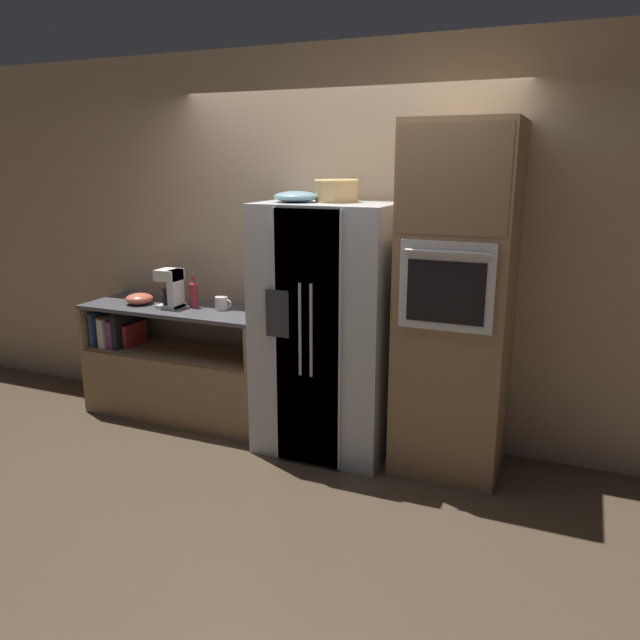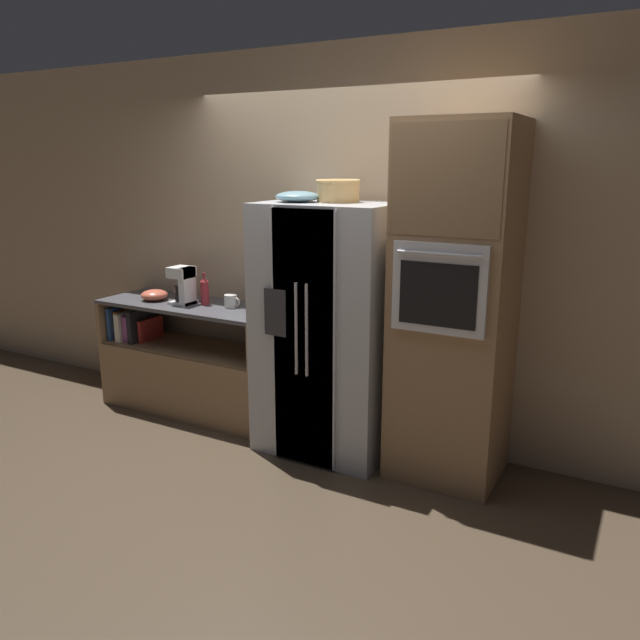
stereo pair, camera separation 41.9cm
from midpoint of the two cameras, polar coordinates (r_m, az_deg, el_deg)
name	(u,v)px [view 2 (the right image)]	position (r m, az deg, el deg)	size (l,w,h in m)	color
ground_plane	(321,445)	(4.61, 2.77, -11.44)	(20.00, 20.00, 0.00)	#4C3D2D
wall_back	(349,247)	(4.58, 5.31, 6.67)	(12.00, 0.06, 2.80)	tan
counter_left	(192,371)	(5.21, -9.43, -4.64)	(1.55, 0.57, 0.90)	#93704C
refrigerator	(329,330)	(4.32, 3.57, -0.93)	(0.92, 0.74, 1.74)	silver
wall_oven	(454,306)	(4.01, 15.13, 1.22)	(0.68, 0.69, 2.25)	#93704C
wicker_basket	(338,190)	(4.21, 4.59, 11.76)	(0.30, 0.30, 0.15)	tan
fruit_bowl	(298,196)	(4.21, 0.84, 11.22)	(0.30, 0.30, 0.07)	#668C99
bottle_tall	(183,283)	(5.20, -10.21, 3.29)	(0.07, 0.07, 0.30)	brown
bottle_short	(205,291)	(4.96, -8.15, 2.64)	(0.07, 0.07, 0.26)	maroon
mug	(231,301)	(4.85, -5.71, 1.70)	(0.14, 0.10, 0.10)	silver
mixing_bowl	(154,295)	(5.21, -12.71, 2.23)	(0.22, 0.22, 0.09)	#DB664C
coffee_maker	(184,284)	(4.99, -10.04, 3.22)	(0.17, 0.17, 0.30)	white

